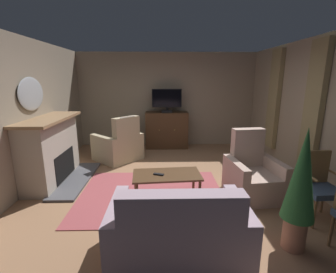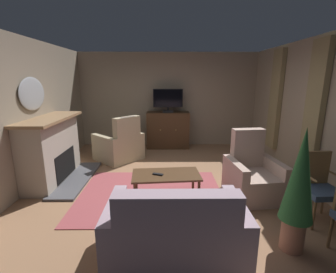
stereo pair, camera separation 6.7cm
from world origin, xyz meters
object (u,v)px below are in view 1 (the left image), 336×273
at_px(sofa_floral, 178,232).
at_px(tv_remote, 159,174).
at_px(side_chair_tucked_against_wall, 319,184).
at_px(fireplace, 52,151).
at_px(wall_mirror_oval, 31,94).
at_px(coffee_table, 167,177).
at_px(armchair_beside_cabinet, 253,176).
at_px(potted_plant_tall_palm_by_window, 301,184).
at_px(tv_cabinet, 167,131).
at_px(television, 167,100).
at_px(armchair_near_window, 119,146).

bearing_deg(sofa_floral, tv_remote, 100.03).
bearing_deg(side_chair_tucked_against_wall, sofa_floral, -159.86).
height_order(fireplace, wall_mirror_oval, wall_mirror_oval).
relative_size(wall_mirror_oval, coffee_table, 0.76).
distance_m(armchair_beside_cabinet, side_chair_tucked_against_wall, 0.99).
xyz_separation_m(coffee_table, side_chair_tucked_against_wall, (2.12, -0.60, 0.12)).
bearing_deg(potted_plant_tall_palm_by_window, armchair_beside_cabinet, 90.38).
height_order(tv_cabinet, tv_remote, tv_cabinet).
xyz_separation_m(television, potted_plant_tall_palm_by_window, (1.41, -4.24, -0.55)).
bearing_deg(television, tv_cabinet, 90.00).
relative_size(armchair_near_window, potted_plant_tall_palm_by_window, 0.89).
distance_m(wall_mirror_oval, sofa_floral, 3.57).
relative_size(tv_remote, armchair_beside_cabinet, 0.15).
bearing_deg(tv_remote, side_chair_tucked_against_wall, 5.89).
bearing_deg(armchair_beside_cabinet, side_chair_tucked_against_wall, -47.28).
height_order(fireplace, television, television).
bearing_deg(potted_plant_tall_palm_by_window, fireplace, 151.14).
bearing_deg(coffee_table, side_chair_tucked_against_wall, -15.77).
xyz_separation_m(armchair_beside_cabinet, potted_plant_tall_palm_by_window, (0.01, -1.33, 0.47)).
xyz_separation_m(tv_cabinet, armchair_beside_cabinet, (1.40, -2.96, -0.15)).
distance_m(armchair_near_window, potted_plant_tall_palm_by_window, 4.16).
bearing_deg(armchair_beside_cabinet, armchair_near_window, 143.96).
bearing_deg(side_chair_tucked_against_wall, wall_mirror_oval, 162.99).
height_order(television, sofa_floral, television).
xyz_separation_m(coffee_table, armchair_near_window, (-1.12, 2.00, -0.05)).
bearing_deg(coffee_table, wall_mirror_oval, 161.91).
bearing_deg(fireplace, side_chair_tucked_against_wall, -17.93).
height_order(fireplace, coffee_table, fireplace).
relative_size(television, armchair_near_window, 0.63).
bearing_deg(armchair_near_window, side_chair_tucked_against_wall, -38.65).
height_order(wall_mirror_oval, television, wall_mirror_oval).
relative_size(wall_mirror_oval, sofa_floral, 0.57).
bearing_deg(armchair_near_window, tv_remote, -63.94).
xyz_separation_m(sofa_floral, side_chair_tucked_against_wall, (2.02, 0.74, 0.20)).
relative_size(fireplace, television, 2.15).
bearing_deg(television, sofa_floral, -89.46).
bearing_deg(fireplace, coffee_table, -19.97).
distance_m(fireplace, wall_mirror_oval, 1.11).
relative_size(fireplace, potted_plant_tall_palm_by_window, 1.20).
relative_size(coffee_table, potted_plant_tall_palm_by_window, 0.78).
xyz_separation_m(tv_cabinet, armchair_near_window, (-1.18, -1.08, -0.15)).
relative_size(sofa_floral, armchair_beside_cabinet, 1.36).
bearing_deg(armchair_near_window, wall_mirror_oval, -137.19).
relative_size(television, coffee_table, 0.72).
distance_m(wall_mirror_oval, side_chair_tucked_against_wall, 4.89).
bearing_deg(television, side_chair_tucked_against_wall, -60.35).
height_order(armchair_near_window, side_chair_tucked_against_wall, armchair_near_window).
bearing_deg(tv_remote, armchair_near_window, 135.99).
bearing_deg(fireplace, armchair_near_window, 48.80).
height_order(sofa_floral, armchair_near_window, armchair_near_window).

